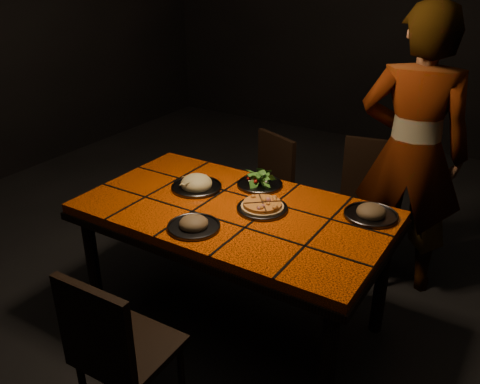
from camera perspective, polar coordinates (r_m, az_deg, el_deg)
The scene contains 11 objects.
room_shell at distance 2.41m, azimuth -0.78°, elevation 14.27°, with size 6.04×7.04×3.08m.
dining_table at distance 2.70m, azimuth -0.68°, elevation -3.28°, with size 1.62×0.92×0.75m.
chair_near at distance 2.27m, azimuth -13.82°, elevation -16.53°, with size 0.39×0.39×0.84m.
chair_far_left at distance 3.59m, azimuth 2.85°, elevation 0.82°, with size 0.48×0.48×0.82m.
chair_far_right at distance 3.43m, azimuth 14.25°, elevation -0.66°, with size 0.47×0.47×0.87m.
diner at distance 3.18m, azimuth 18.72°, elevation 4.07°, with size 0.64×0.42×1.76m, color brown.
plate_pizza at distance 2.63m, azimuth 2.52°, elevation -1.68°, with size 0.32×0.32×0.04m.
plate_pasta at distance 2.88m, azimuth -4.90°, elevation 0.85°, with size 0.29×0.29×0.09m.
plate_salad at distance 2.90m, azimuth 2.25°, elevation 1.15°, with size 0.26×0.26×0.07m.
plate_mushroom_a at distance 2.47m, azimuth -5.23°, elevation -3.62°, with size 0.26×0.26×0.09m.
plate_mushroom_b at distance 2.65m, azimuth 14.51°, elevation -2.23°, with size 0.27×0.27×0.09m.
Camera 1 is at (1.28, -1.99, 1.97)m, focal length 38.00 mm.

